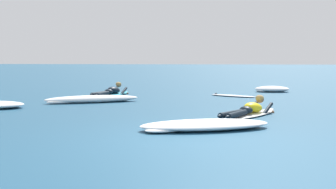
% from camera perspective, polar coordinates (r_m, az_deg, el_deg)
% --- Properties ---
extents(ground_plane, '(120.00, 120.00, 0.00)m').
position_cam_1_polar(ground_plane, '(17.85, 4.28, 0.14)').
color(ground_plane, navy).
extents(surfer_near, '(1.78, 2.58, 0.55)m').
position_cam_1_polar(surfer_near, '(11.34, 10.52, -2.06)').
color(surfer_near, white).
rests_on(surfer_near, ground).
extents(surfer_far, '(1.16, 2.59, 0.54)m').
position_cam_1_polar(surfer_far, '(16.93, -7.22, 0.31)').
color(surfer_far, '#2DB2D1').
rests_on(surfer_far, ground).
extents(drifting_surfboard, '(1.83, 1.43, 0.16)m').
position_cam_1_polar(drifting_surfboard, '(16.68, 8.29, -0.12)').
color(drifting_surfboard, silver).
rests_on(drifting_surfboard, ground).
extents(whitewater_front, '(2.89, 1.76, 0.20)m').
position_cam_1_polar(whitewater_front, '(9.15, 4.81, -3.92)').
color(whitewater_front, white).
rests_on(whitewater_front, ground).
extents(whitewater_mid_left, '(3.02, 1.81, 0.24)m').
position_cam_1_polar(whitewater_mid_left, '(14.55, -9.69, -0.59)').
color(whitewater_mid_left, white).
rests_on(whitewater_mid_left, ground).
extents(whitewater_far_band, '(1.44, 0.99, 0.25)m').
position_cam_1_polar(whitewater_far_band, '(19.06, 13.23, 0.68)').
color(whitewater_far_band, white).
rests_on(whitewater_far_band, ground).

